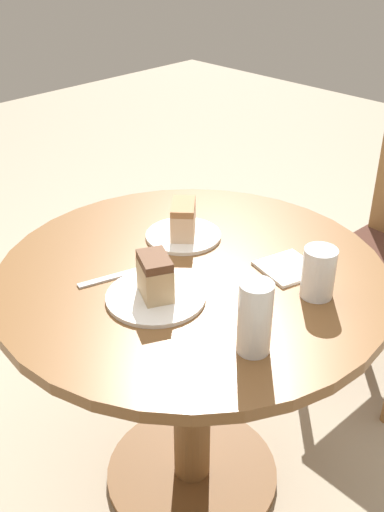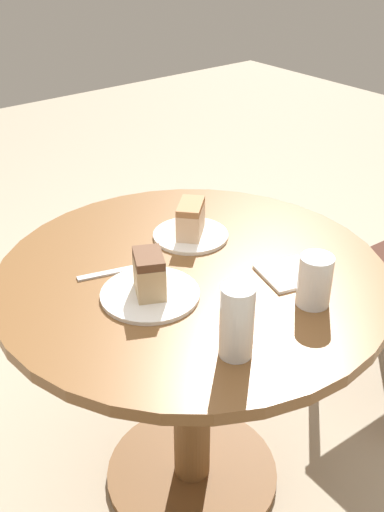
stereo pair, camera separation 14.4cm
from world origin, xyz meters
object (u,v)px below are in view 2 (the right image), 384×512
plate_near (150,294)px  cake_slice_near (149,274)px  cake_slice_far (191,219)px  glass_water (237,325)px  glass_lemonade (314,283)px  plate_far (191,235)px

plate_near → cake_slice_near: cake_slice_near is taller
cake_slice_far → glass_water: bearing=-27.8°
glass_lemonade → glass_water: (0.02, -0.25, 0.02)m
cake_slice_near → glass_lemonade: bearing=47.3°
plate_far → cake_slice_far: 0.05m
cake_slice_near → cake_slice_far: size_ratio=0.91×
cake_slice_far → cake_slice_near: bearing=-56.5°
glass_lemonade → cake_slice_far: bearing=-176.8°
glass_lemonade → glass_water: bearing=-84.6°
plate_far → glass_lemonade: glass_lemonade is taller
cake_slice_far → glass_lemonade: glass_lemonade is taller
plate_near → glass_lemonade: bearing=47.3°
cake_slice_near → cake_slice_far: cake_slice_near is taller
glass_water → cake_slice_near: bearing=-176.4°
plate_near → cake_slice_near: (0.00, 0.00, 0.05)m
plate_near → cake_slice_near: size_ratio=2.05×
cake_slice_near → glass_lemonade: 0.37m
glass_lemonade → glass_water: size_ratio=0.76×
plate_near → plate_far: same height
plate_near → cake_slice_far: (-0.16, 0.25, 0.05)m
plate_near → cake_slice_far: 0.30m
cake_slice_near → glass_water: 0.27m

